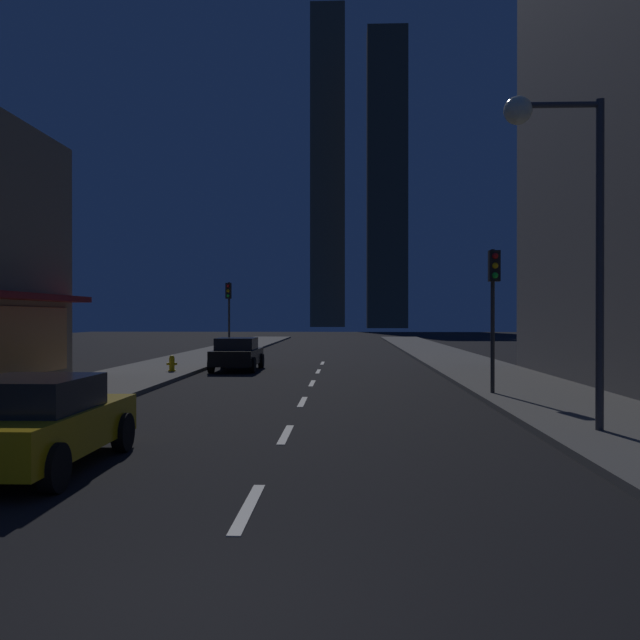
{
  "coord_description": "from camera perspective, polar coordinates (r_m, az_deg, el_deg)",
  "views": [
    {
      "loc": [
        1.22,
        -5.13,
        2.38
      ],
      "look_at": [
        0.0,
        25.94,
        2.22
      ],
      "focal_mm": 37.88,
      "sensor_mm": 36.0,
      "label": 1
    }
  ],
  "objects": [
    {
      "name": "sidewalk_left",
      "position": [
        38.09,
        -10.23,
        -3.19
      ],
      "size": [
        4.0,
        76.0,
        0.15
      ],
      "primitive_type": "cube",
      "color": "#605E59",
      "rests_on": "ground"
    },
    {
      "name": "skyscraper_distant_mid",
      "position": [
        144.4,
        5.68,
        11.78
      ],
      "size": [
        8.36,
        5.85,
        62.3
      ],
      "primitive_type": "cube",
      "color": "#3A372C",
      "rests_on": "ground"
    },
    {
      "name": "car_parked_near",
      "position": [
        11.47,
        -22.86,
        -7.95
      ],
      "size": [
        1.98,
        4.24,
        1.45
      ],
      "color": "gold",
      "rests_on": "ground"
    },
    {
      "name": "lane_marking_center",
      "position": [
        18.92,
        -1.48,
        -6.92
      ],
      "size": [
        0.16,
        33.4,
        0.01
      ],
      "color": "silver",
      "rests_on": "ground"
    },
    {
      "name": "sidewalk_right",
      "position": [
        37.64,
        11.1,
        -3.23
      ],
      "size": [
        4.0,
        76.0,
        0.15
      ],
      "primitive_type": "cube",
      "color": "#605E59",
      "rests_on": "ground"
    },
    {
      "name": "fire_hydrant_far_left",
      "position": [
        28.2,
        -12.41,
        -3.64
      ],
      "size": [
        0.42,
        0.3,
        0.65
      ],
      "color": "gold",
      "rests_on": "sidewalk_left"
    },
    {
      "name": "traffic_light_near_right",
      "position": [
        20.25,
        14.46,
        2.57
      ],
      "size": [
        0.32,
        0.48,
        4.2
      ],
      "color": "#2D2D2D",
      "rests_on": "sidewalk_right"
    },
    {
      "name": "car_parked_far",
      "position": [
        29.98,
        -7.02,
        -2.85
      ],
      "size": [
        1.98,
        4.24,
        1.45
      ],
      "color": "black",
      "rests_on": "ground"
    },
    {
      "name": "traffic_light_far_left",
      "position": [
        38.81,
        -7.72,
        1.48
      ],
      "size": [
        0.32,
        0.48,
        4.2
      ],
      "color": "#2D2D2D",
      "rests_on": "sidewalk_left"
    },
    {
      "name": "street_lamp_right",
      "position": [
        14.34,
        19.45,
        11.07
      ],
      "size": [
        1.96,
        0.56,
        6.58
      ],
      "color": "#38383D",
      "rests_on": "sidewalk_right"
    },
    {
      "name": "skyscraper_distant_tall",
      "position": [
        161.45,
        0.67,
        12.77
      ],
      "size": [
        7.98,
        6.69,
        74.57
      ],
      "primitive_type": "cube",
      "color": "#494536",
      "rests_on": "ground"
    },
    {
      "name": "ground_plane",
      "position": [
        37.23,
        0.37,
        -3.46
      ],
      "size": [
        78.0,
        136.0,
        0.1
      ],
      "primitive_type": "cube",
      "color": "black"
    }
  ]
}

